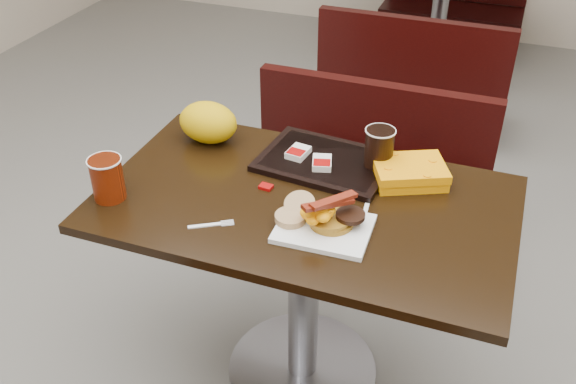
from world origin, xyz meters
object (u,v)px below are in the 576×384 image
(table_near, at_px, (304,294))
(paper_bag, at_px, (208,122))
(bench_far_s, at_px, (416,71))
(coffee_cup_far, at_px, (379,147))
(table_far, at_px, (438,26))
(bench_near_n, at_px, (360,185))
(hashbrown_sleeve_right, at_px, (322,163))
(fork, at_px, (204,226))
(pancake_stack, at_px, (331,219))
(clamshell, at_px, (409,172))
(hashbrown_sleeve_left, at_px, (298,152))
(knife, at_px, (364,219))
(tray, at_px, (325,162))
(coffee_cup_near, at_px, (107,179))
(platter, at_px, (324,229))

(table_near, height_order, paper_bag, paper_bag)
(bench_far_s, bearing_deg, coffee_cup_far, -84.63)
(table_far, bearing_deg, table_near, -90.00)
(bench_near_n, xyz_separation_m, hashbrown_sleeve_right, (-0.00, -0.53, 0.42))
(fork, bearing_deg, pancake_stack, -11.72)
(bench_far_s, xyz_separation_m, clamshell, (0.26, -1.69, 0.42))
(hashbrown_sleeve_left, distance_m, clamshell, 0.35)
(table_far, distance_m, pancake_stack, 2.73)
(table_far, distance_m, knife, 2.67)
(hashbrown_sleeve_left, bearing_deg, tray, 12.88)
(coffee_cup_near, height_order, hashbrown_sleeve_right, coffee_cup_near)
(table_far, height_order, hashbrown_sleeve_right, hashbrown_sleeve_right)
(table_far, bearing_deg, platter, -88.01)
(coffee_cup_near, bearing_deg, paper_bag, 72.54)
(bench_far_s, distance_m, clamshell, 1.77)
(table_far, xyz_separation_m, knife, (0.18, -2.63, 0.38))
(pancake_stack, relative_size, fork, 0.97)
(pancake_stack, relative_size, paper_bag, 0.62)
(table_far, distance_m, coffee_cup_far, 2.42)
(hashbrown_sleeve_left, height_order, paper_bag, paper_bag)
(fork, bearing_deg, clamshell, 10.27)
(fork, bearing_deg, hashbrown_sleeve_left, 41.98)
(tray, bearing_deg, bench_near_n, 95.14)
(table_near, bearing_deg, coffee_cup_near, -161.08)
(tray, height_order, coffee_cup_far, coffee_cup_far)
(bench_near_n, distance_m, fork, 1.02)
(table_far, distance_m, hashbrown_sleeve_right, 2.47)
(clamshell, bearing_deg, fork, -163.84)
(platter, height_order, coffee_cup_near, coffee_cup_near)
(tray, relative_size, paper_bag, 2.04)
(platter, distance_m, knife, 0.12)
(fork, relative_size, tray, 0.31)
(bench_near_n, distance_m, clamshell, 0.70)
(bench_near_n, height_order, hashbrown_sleeve_right, hashbrown_sleeve_right)
(tray, bearing_deg, paper_bag, -175.75)
(pancake_stack, distance_m, coffee_cup_far, 0.34)
(table_near, bearing_deg, bench_far_s, 90.00)
(pancake_stack, bearing_deg, hashbrown_sleeve_left, 123.98)
(knife, bearing_deg, bench_near_n, -172.43)
(pancake_stack, height_order, coffee_cup_far, coffee_cup_far)
(coffee_cup_far, distance_m, clamshell, 0.12)
(hashbrown_sleeve_right, relative_size, coffee_cup_far, 0.65)
(tray, relative_size, hashbrown_sleeve_left, 5.15)
(bench_near_n, bearing_deg, paper_bag, -130.35)
(coffee_cup_near, distance_m, knife, 0.74)
(bench_near_n, height_order, fork, fork)
(tray, bearing_deg, hashbrown_sleeve_left, -169.60)
(hashbrown_sleeve_right, xyz_separation_m, coffee_cup_far, (0.16, 0.07, 0.05))
(bench_far_s, distance_m, tray, 1.74)
(coffee_cup_near, relative_size, hashbrown_sleeve_left, 1.65)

